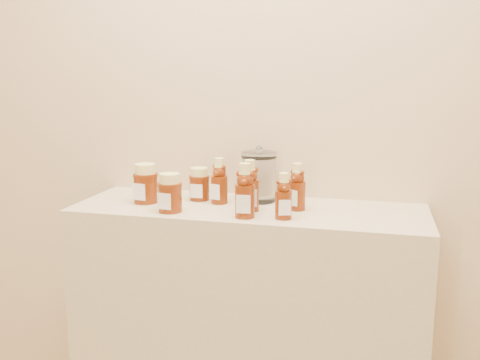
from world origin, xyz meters
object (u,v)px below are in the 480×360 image
(display_table, at_px, (248,329))
(bear_bottle_back_left, at_px, (219,178))
(bear_bottle_front_left, at_px, (245,187))
(glass_canister, at_px, (259,175))
(honey_jar_left, at_px, (146,183))

(display_table, distance_m, bear_bottle_back_left, 0.55)
(display_table, bearing_deg, bear_bottle_back_left, 163.77)
(display_table, bearing_deg, bear_bottle_front_left, -81.49)
(glass_canister, bearing_deg, display_table, -99.27)
(display_table, xyz_separation_m, honey_jar_left, (-0.37, -0.02, 0.52))
(bear_bottle_front_left, relative_size, glass_canister, 1.02)
(bear_bottle_back_left, height_order, bear_bottle_front_left, bear_bottle_front_left)
(display_table, xyz_separation_m, glass_canister, (0.02, 0.10, 0.55))
(bear_bottle_back_left, bearing_deg, glass_canister, 43.56)
(bear_bottle_front_left, bearing_deg, honey_jar_left, 159.32)
(bear_bottle_front_left, xyz_separation_m, honey_jar_left, (-0.39, 0.11, -0.03))
(bear_bottle_back_left, bearing_deg, honey_jar_left, -151.46)
(bear_bottle_back_left, distance_m, glass_canister, 0.14)
(honey_jar_left, height_order, glass_canister, glass_canister)
(display_table, bearing_deg, honey_jar_left, -176.75)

